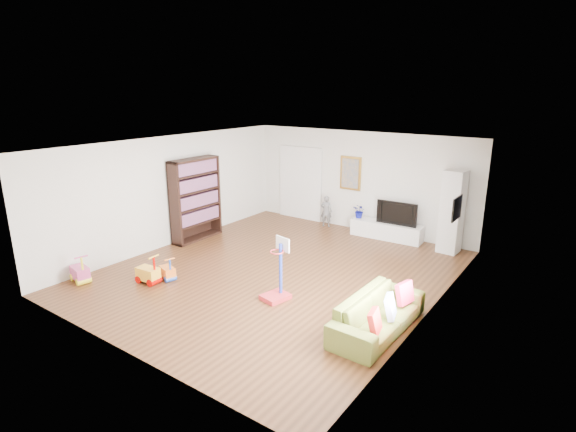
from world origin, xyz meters
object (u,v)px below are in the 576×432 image
Objects in this scene: media_console at (386,230)px; sofa at (378,314)px; bookshelf at (196,199)px; basketball_hoop at (275,270)px.

sofa reaches higher than media_console.
basketball_hoop is at bearing -23.62° from bookshelf.
basketball_hoop is at bearing -95.45° from media_console.
sofa is (1.77, -4.43, 0.08)m from media_console.
sofa is 2.05m from basketball_hoop.
bookshelf is at bearing 76.56° from sofa.
bookshelf reaches higher than sofa.
basketball_hoop is (-0.26, -4.49, 0.38)m from media_console.
sofa is (5.78, -1.55, -0.76)m from bookshelf.
media_console is at bearing 35.32° from bookshelf.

